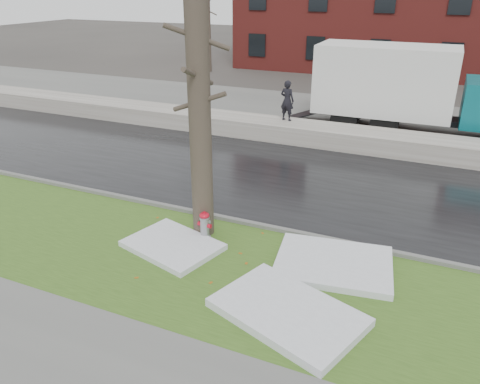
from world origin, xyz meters
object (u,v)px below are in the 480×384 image
at_px(tree, 199,105).
at_px(box_truck, 412,89).
at_px(fire_hydrant, 205,224).
at_px(worker, 287,101).

distance_m(tree, box_truck, 12.27).
bearing_deg(box_truck, tree, -109.05).
bearing_deg(box_truck, fire_hydrant, -107.71).
relative_size(fire_hydrant, box_truck, 0.07).
height_order(tree, worker, tree).
bearing_deg(fire_hydrant, box_truck, 77.32).
bearing_deg(fire_hydrant, tree, 127.77).
height_order(tree, box_truck, tree).
bearing_deg(worker, box_truck, -138.89).
height_order(fire_hydrant, worker, worker).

